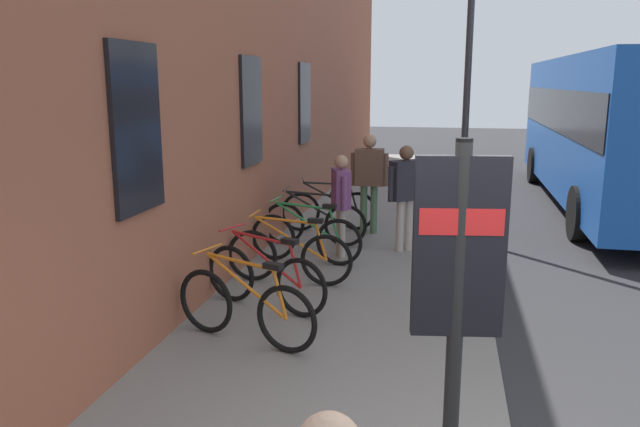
{
  "coord_description": "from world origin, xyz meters",
  "views": [
    {
      "loc": [
        -3.39,
        0.6,
        2.84
      ],
      "look_at": [
        2.96,
        1.91,
        1.45
      ],
      "focal_mm": 34.7,
      "sensor_mm": 36.0,
      "label": 1
    }
  ],
  "objects_px": {
    "bicycle_beside_lamp": "(289,256)",
    "city_bus": "(612,123)",
    "transit_info_sign": "(458,272)",
    "bicycle_by_door": "(306,238)",
    "bicycle_far_end": "(315,223)",
    "pedestrian_by_facade": "(341,195)",
    "bicycle_under_window": "(329,210)",
    "pedestrian_near_bus": "(369,174)",
    "bicycle_leaning_wall": "(265,278)",
    "bicycle_nearest_sign": "(245,307)",
    "pedestrian_crossing_street": "(406,187)",
    "street_lamp": "(469,53)"
  },
  "relations": [
    {
      "from": "bicycle_under_window",
      "to": "transit_info_sign",
      "type": "bearing_deg",
      "value": -163.42
    },
    {
      "from": "bicycle_far_end",
      "to": "bicycle_under_window",
      "type": "distance_m",
      "value": 1.09
    },
    {
      "from": "bicycle_by_door",
      "to": "bicycle_far_end",
      "type": "height_order",
      "value": "same"
    },
    {
      "from": "bicycle_nearest_sign",
      "to": "pedestrian_near_bus",
      "type": "bearing_deg",
      "value": -7.4
    },
    {
      "from": "bicycle_leaning_wall",
      "to": "bicycle_under_window",
      "type": "relative_size",
      "value": 0.98
    },
    {
      "from": "bicycle_beside_lamp",
      "to": "transit_info_sign",
      "type": "xyz_separation_m",
      "value": [
        -4.2,
        -2.14,
        1.21
      ]
    },
    {
      "from": "bicycle_nearest_sign",
      "to": "bicycle_under_window",
      "type": "height_order",
      "value": "same"
    },
    {
      "from": "bicycle_leaning_wall",
      "to": "bicycle_far_end",
      "type": "height_order",
      "value": "same"
    },
    {
      "from": "bicycle_nearest_sign",
      "to": "pedestrian_near_bus",
      "type": "relative_size",
      "value": 0.95
    },
    {
      "from": "bicycle_under_window",
      "to": "pedestrian_by_facade",
      "type": "relative_size",
      "value": 1.07
    },
    {
      "from": "city_bus",
      "to": "pedestrian_near_bus",
      "type": "relative_size",
      "value": 5.88
    },
    {
      "from": "bicycle_under_window",
      "to": "pedestrian_crossing_street",
      "type": "relative_size",
      "value": 1.0
    },
    {
      "from": "bicycle_beside_lamp",
      "to": "street_lamp",
      "type": "xyz_separation_m",
      "value": [
        3.48,
        -2.34,
        2.8
      ]
    },
    {
      "from": "bicycle_under_window",
      "to": "pedestrian_by_facade",
      "type": "xyz_separation_m",
      "value": [
        -1.64,
        -0.49,
        0.59
      ]
    },
    {
      "from": "pedestrian_near_bus",
      "to": "bicycle_nearest_sign",
      "type": "bearing_deg",
      "value": 172.6
    },
    {
      "from": "pedestrian_near_bus",
      "to": "street_lamp",
      "type": "xyz_separation_m",
      "value": [
        0.39,
        -1.65,
        2.09
      ]
    },
    {
      "from": "bicycle_nearest_sign",
      "to": "bicycle_beside_lamp",
      "type": "xyz_separation_m",
      "value": [
        1.99,
        0.03,
        0.0
      ]
    },
    {
      "from": "pedestrian_by_facade",
      "to": "bicycle_beside_lamp",
      "type": "bearing_deg",
      "value": 162.88
    },
    {
      "from": "city_bus",
      "to": "pedestrian_by_facade",
      "type": "distance_m",
      "value": 7.7
    },
    {
      "from": "transit_info_sign",
      "to": "pedestrian_near_bus",
      "type": "height_order",
      "value": "transit_info_sign"
    },
    {
      "from": "pedestrian_by_facade",
      "to": "transit_info_sign",
      "type": "bearing_deg",
      "value": -163.47
    },
    {
      "from": "bicycle_beside_lamp",
      "to": "bicycle_by_door",
      "type": "relative_size",
      "value": 1.0
    },
    {
      "from": "bicycle_beside_lamp",
      "to": "bicycle_by_door",
      "type": "xyz_separation_m",
      "value": [
        1.01,
        -0.0,
        -0.0
      ]
    },
    {
      "from": "bicycle_beside_lamp",
      "to": "bicycle_far_end",
      "type": "xyz_separation_m",
      "value": [
        2.03,
        0.08,
        0.0
      ]
    },
    {
      "from": "city_bus",
      "to": "street_lamp",
      "type": "bearing_deg",
      "value": 137.72
    },
    {
      "from": "street_lamp",
      "to": "bicycle_far_end",
      "type": "bearing_deg",
      "value": 120.97
    },
    {
      "from": "bicycle_nearest_sign",
      "to": "transit_info_sign",
      "type": "relative_size",
      "value": 0.71
    },
    {
      "from": "bicycle_far_end",
      "to": "bicycle_under_window",
      "type": "height_order",
      "value": "same"
    },
    {
      "from": "bicycle_nearest_sign",
      "to": "bicycle_by_door",
      "type": "relative_size",
      "value": 0.96
    },
    {
      "from": "pedestrian_crossing_street",
      "to": "street_lamp",
      "type": "bearing_deg",
      "value": -32.04
    },
    {
      "from": "pedestrian_by_facade",
      "to": "pedestrian_crossing_street",
      "type": "distance_m",
      "value": 1.1
    },
    {
      "from": "bicycle_by_door",
      "to": "pedestrian_by_facade",
      "type": "relative_size",
      "value": 1.1
    },
    {
      "from": "bicycle_under_window",
      "to": "pedestrian_crossing_street",
      "type": "distance_m",
      "value": 1.95
    },
    {
      "from": "pedestrian_by_facade",
      "to": "bicycle_leaning_wall",
      "type": "bearing_deg",
      "value": 168.56
    },
    {
      "from": "bicycle_beside_lamp",
      "to": "city_bus",
      "type": "distance_m",
      "value": 9.18
    },
    {
      "from": "bicycle_leaning_wall",
      "to": "pedestrian_by_facade",
      "type": "height_order",
      "value": "pedestrian_by_facade"
    },
    {
      "from": "bicycle_nearest_sign",
      "to": "transit_info_sign",
      "type": "bearing_deg",
      "value": -136.33
    },
    {
      "from": "city_bus",
      "to": "bicycle_leaning_wall",
      "type": "bearing_deg",
      "value": 144.96
    },
    {
      "from": "bicycle_beside_lamp",
      "to": "transit_info_sign",
      "type": "relative_size",
      "value": 0.74
    },
    {
      "from": "city_bus",
      "to": "pedestrian_crossing_street",
      "type": "relative_size",
      "value": 6.12
    },
    {
      "from": "city_bus",
      "to": "bicycle_beside_lamp",
      "type": "bearing_deg",
      "value": 141.58
    },
    {
      "from": "transit_info_sign",
      "to": "street_lamp",
      "type": "relative_size",
      "value": 0.44
    },
    {
      "from": "bicycle_far_end",
      "to": "bicycle_under_window",
      "type": "bearing_deg",
      "value": -2.2
    },
    {
      "from": "bicycle_nearest_sign",
      "to": "pedestrian_by_facade",
      "type": "distance_m",
      "value": 3.54
    },
    {
      "from": "city_bus",
      "to": "bicycle_far_end",
      "type": "bearing_deg",
      "value": 131.61
    },
    {
      "from": "bicycle_leaning_wall",
      "to": "bicycle_far_end",
      "type": "xyz_separation_m",
      "value": [
        3.03,
        0.04,
        0.0
      ]
    },
    {
      "from": "pedestrian_by_facade",
      "to": "pedestrian_near_bus",
      "type": "height_order",
      "value": "pedestrian_near_bus"
    },
    {
      "from": "pedestrian_crossing_street",
      "to": "bicycle_under_window",
      "type": "bearing_deg",
      "value": 52.52
    },
    {
      "from": "pedestrian_near_bus",
      "to": "street_lamp",
      "type": "bearing_deg",
      "value": -76.58
    },
    {
      "from": "bicycle_far_end",
      "to": "pedestrian_near_bus",
      "type": "bearing_deg",
      "value": -36.12
    }
  ]
}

